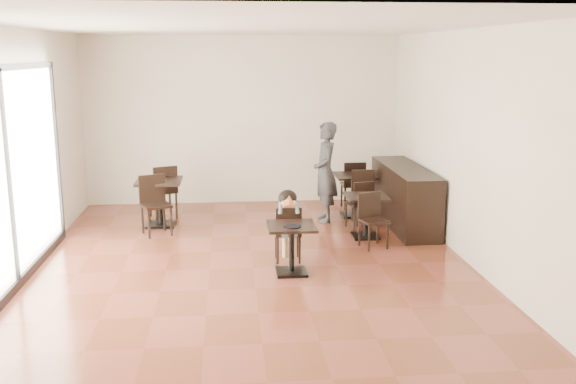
{
  "coord_description": "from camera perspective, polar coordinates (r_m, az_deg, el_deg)",
  "views": [
    {
      "loc": [
        -0.31,
        -8.33,
        2.87
      ],
      "look_at": [
        0.51,
        0.24,
        1.0
      ],
      "focal_mm": 40.0,
      "sensor_mm": 36.0,
      "label": 1
    }
  ],
  "objects": [
    {
      "name": "cafe_table_mid",
      "position": [
        10.22,
        6.94,
        -2.17
      ],
      "size": [
        0.79,
        0.79,
        0.68
      ],
      "primitive_type": null,
      "rotation": [
        0.0,
        0.0,
        0.26
      ],
      "color": "black",
      "rests_on": "floor"
    },
    {
      "name": "service_counter",
      "position": [
        11.01,
        10.3,
        -0.38
      ],
      "size": [
        0.6,
        2.4,
        1.0
      ],
      "primitive_type": "cube",
      "color": "black",
      "rests_on": "floor"
    },
    {
      "name": "chair_back_b",
      "position": [
        11.01,
        6.86,
        -0.51
      ],
      "size": [
        0.41,
        0.41,
        0.91
      ],
      "primitive_type": null,
      "rotation": [
        0.0,
        0.0,
        0.01
      ],
      "color": "black",
      "rests_on": "floor"
    },
    {
      "name": "wall_left",
      "position": [
        8.85,
        -23.1,
        3.02
      ],
      "size": [
        0.01,
        8.0,
        3.2
      ],
      "primitive_type": "cube",
      "color": "white",
      "rests_on": "floor"
    },
    {
      "name": "chair_left_a",
      "position": [
        11.55,
        -11.07,
        0.06
      ],
      "size": [
        0.56,
        0.56,
        0.95
      ],
      "primitive_type": null,
      "rotation": [
        0.0,
        0.0,
        3.54
      ],
      "color": "black",
      "rests_on": "floor"
    },
    {
      "name": "chair_left_b",
      "position": [
        10.48,
        -11.64,
        -1.21
      ],
      "size": [
        0.56,
        0.56,
        0.95
      ],
      "primitive_type": null,
      "rotation": [
        0.0,
        0.0,
        0.4
      ],
      "color": "black",
      "rests_on": "floor"
    },
    {
      "name": "floor",
      "position": [
        8.82,
        -3.15,
        -6.75
      ],
      "size": [
        6.0,
        8.0,
        0.01
      ],
      "primitive_type": "cube",
      "color": "brown",
      "rests_on": "ground"
    },
    {
      "name": "chair_mid_b",
      "position": [
        9.68,
        7.64,
        -2.58
      ],
      "size": [
        0.45,
        0.45,
        0.82
      ],
      "primitive_type": null,
      "rotation": [
        0.0,
        0.0,
        0.26
      ],
      "color": "black",
      "rests_on": "floor"
    },
    {
      "name": "chair_mid_a",
      "position": [
        10.72,
        6.33,
        -1.08
      ],
      "size": [
        0.45,
        0.45,
        0.82
      ],
      "primitive_type": null,
      "rotation": [
        0.0,
        0.0,
        3.41
      ],
      "color": "black",
      "rests_on": "floor"
    },
    {
      "name": "ceiling",
      "position": [
        8.35,
        -3.42,
        14.5
      ],
      "size": [
        6.0,
        8.0,
        0.01
      ],
      "primitive_type": "cube",
      "color": "white",
      "rests_on": "floor"
    },
    {
      "name": "adult_patron",
      "position": [
        11.05,
        3.35,
        1.77
      ],
      "size": [
        0.42,
        0.63,
        1.72
      ],
      "primitive_type": "imported",
      "rotation": [
        0.0,
        0.0,
        -1.56
      ],
      "color": "#36373B",
      "rests_on": "floor"
    },
    {
      "name": "child",
      "position": [
        8.98,
        -0.03,
        -3.03
      ],
      "size": [
        0.36,
        0.5,
        1.01
      ],
      "primitive_type": null,
      "color": "slate",
      "rests_on": "child_chair"
    },
    {
      "name": "cafe_table_back",
      "position": [
        11.54,
        5.96,
        -0.29
      ],
      "size": [
        0.72,
        0.72,
        0.75
      ],
      "primitive_type": null,
      "rotation": [
        0.0,
        0.0,
        0.01
      ],
      "color": "black",
      "rests_on": "floor"
    },
    {
      "name": "storefront_window",
      "position": [
        8.4,
        -23.8,
        1.13
      ],
      "size": [
        0.04,
        4.5,
        2.6
      ],
      "primitive_type": "cube",
      "color": "white",
      "rests_on": "floor"
    },
    {
      "name": "child_table",
      "position": [
        8.5,
        0.32,
        -5.11
      ],
      "size": [
        0.63,
        0.63,
        0.67
      ],
      "primitive_type": null,
      "color": "black",
      "rests_on": "floor"
    },
    {
      "name": "pizza_slice",
      "position": [
        8.7,
        0.09,
        -1.01
      ],
      "size": [
        0.23,
        0.18,
        0.05
      ],
      "primitive_type": null,
      "color": "#E1C27C",
      "rests_on": "child"
    },
    {
      "name": "wall_right",
      "position": [
        9.06,
        16.09,
        3.71
      ],
      "size": [
        0.01,
        8.0,
        3.2
      ],
      "primitive_type": "cube",
      "color": "white",
      "rests_on": "floor"
    },
    {
      "name": "cafe_table_left",
      "position": [
        11.03,
        -11.32,
        -0.95
      ],
      "size": [
        0.98,
        0.98,
        0.79
      ],
      "primitive_type": null,
      "rotation": [
        0.0,
        0.0,
        0.4
      ],
      "color": "black",
      "rests_on": "floor"
    },
    {
      "name": "child_chair",
      "position": [
        9.0,
        -0.03,
        -3.66
      ],
      "size": [
        0.36,
        0.36,
        0.8
      ],
      "primitive_type": null,
      "rotation": [
        0.0,
        0.0,
        3.14
      ],
      "color": "black",
      "rests_on": "floor"
    },
    {
      "name": "wall_back",
      "position": [
        12.4,
        -3.99,
        6.36
      ],
      "size": [
        6.0,
        0.01,
        3.2
      ],
      "primitive_type": "cube",
      "color": "white",
      "rests_on": "floor"
    },
    {
      "name": "plate",
      "position": [
        8.31,
        0.39,
        -3.08
      ],
      "size": [
        0.23,
        0.23,
        0.01
      ],
      "primitive_type": "cylinder",
      "color": "black",
      "rests_on": "child_table"
    },
    {
      "name": "wall_front",
      "position": [
        4.53,
        -1.32,
        -4.06
      ],
      "size": [
        6.0,
        0.01,
        3.2
      ],
      "primitive_type": "cube",
      "color": "white",
      "rests_on": "floor"
    },
    {
      "name": "chair_back_a",
      "position": [
        12.06,
        5.77,
        0.64
      ],
      "size": [
        0.41,
        0.41,
        0.91
      ],
      "primitive_type": null,
      "rotation": [
        0.0,
        0.0,
        3.15
      ],
      "color": "black",
      "rests_on": "floor"
    }
  ]
}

